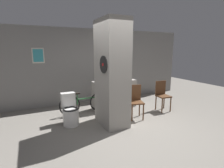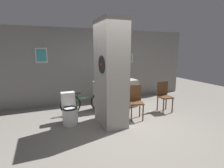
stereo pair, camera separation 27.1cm
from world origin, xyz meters
name	(u,v)px [view 2 (the right image)]	position (x,y,z in m)	size (l,w,h in m)	color
ground_plane	(121,130)	(0.00, 0.00, 0.00)	(14.00, 14.00, 0.00)	slate
wall_back	(90,66)	(0.00, 2.63, 1.30)	(8.00, 0.09, 2.60)	gray
pillar_center	(111,74)	(-0.07, 0.48, 1.30)	(0.61, 0.96, 2.60)	gray
counter_shelf	(116,94)	(0.56, 1.57, 0.45)	(1.44, 0.44, 0.90)	gray
toilet	(70,111)	(-1.05, 0.87, 0.33)	(0.39, 0.55, 0.79)	white
chair_near_pillar	(135,100)	(0.69, 0.53, 0.51)	(0.45, 0.45, 0.92)	#4C2D19
chair_by_doorway	(164,95)	(1.80, 0.70, 0.51)	(0.39, 0.39, 0.92)	#4C2D19
bicycle	(86,103)	(-0.47, 1.47, 0.32)	(1.52, 0.42, 0.65)	black
bottle_tall	(114,77)	(0.46, 1.49, 1.02)	(0.06, 0.06, 0.33)	silver
bottle_short	(115,77)	(0.57, 1.64, 1.00)	(0.07, 0.07, 0.28)	#267233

